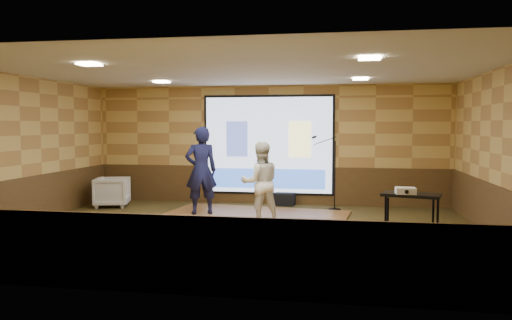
% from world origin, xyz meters
% --- Properties ---
extents(ground, '(9.00, 9.00, 0.00)m').
position_xyz_m(ground, '(0.00, 0.00, 0.00)').
color(ground, '#2B3317').
rests_on(ground, ground).
extents(room_shell, '(9.04, 7.04, 3.02)m').
position_xyz_m(room_shell, '(0.00, 0.00, 2.09)').
color(room_shell, tan).
rests_on(room_shell, ground).
extents(wainscot_back, '(9.00, 0.04, 0.95)m').
position_xyz_m(wainscot_back, '(0.00, 3.48, 0.47)').
color(wainscot_back, '#472E17').
rests_on(wainscot_back, ground).
extents(wainscot_front, '(9.00, 0.04, 0.95)m').
position_xyz_m(wainscot_front, '(0.00, -3.48, 0.47)').
color(wainscot_front, '#472E17').
rests_on(wainscot_front, ground).
extents(wainscot_left, '(0.04, 7.00, 0.95)m').
position_xyz_m(wainscot_left, '(-4.48, 0.00, 0.47)').
color(wainscot_left, '#472E17').
rests_on(wainscot_left, ground).
extents(wainscot_right, '(0.04, 7.00, 0.95)m').
position_xyz_m(wainscot_right, '(4.48, 0.00, 0.47)').
color(wainscot_right, '#472E17').
rests_on(wainscot_right, ground).
extents(projector_screen, '(3.32, 0.06, 2.52)m').
position_xyz_m(projector_screen, '(0.00, 3.44, 1.47)').
color(projector_screen, black).
rests_on(projector_screen, room_shell).
extents(downlight_nw, '(0.32, 0.32, 0.02)m').
position_xyz_m(downlight_nw, '(-2.20, 1.80, 2.97)').
color(downlight_nw, beige).
rests_on(downlight_nw, room_shell).
extents(downlight_ne, '(0.32, 0.32, 0.02)m').
position_xyz_m(downlight_ne, '(2.20, 1.80, 2.97)').
color(downlight_ne, beige).
rests_on(downlight_ne, room_shell).
extents(downlight_sw, '(0.32, 0.32, 0.02)m').
position_xyz_m(downlight_sw, '(-2.20, -1.50, 2.97)').
color(downlight_sw, beige).
rests_on(downlight_sw, room_shell).
extents(downlight_se, '(0.32, 0.32, 0.02)m').
position_xyz_m(downlight_se, '(2.20, -1.50, 2.97)').
color(downlight_se, beige).
rests_on(downlight_se, room_shell).
extents(dance_floor, '(4.35, 3.52, 0.03)m').
position_xyz_m(dance_floor, '(-0.10, 1.31, 0.01)').
color(dance_floor, brown).
rests_on(dance_floor, ground).
extents(player_left, '(0.84, 0.72, 1.94)m').
position_xyz_m(player_left, '(-1.24, 1.62, 1.00)').
color(player_left, '#13153C').
rests_on(player_left, dance_floor).
extents(player_right, '(0.96, 0.86, 1.64)m').
position_xyz_m(player_right, '(0.22, 0.79, 0.85)').
color(player_right, silver).
rests_on(player_right, dance_floor).
extents(av_table, '(0.88, 0.46, 0.93)m').
position_xyz_m(av_table, '(2.90, -0.93, 0.64)').
color(av_table, black).
rests_on(av_table, ground).
extents(projector, '(0.30, 0.25, 0.10)m').
position_xyz_m(projector, '(2.81, -1.01, 0.98)').
color(projector, silver).
rests_on(projector, av_table).
extents(mic_stand, '(0.69, 0.28, 1.76)m').
position_xyz_m(mic_stand, '(1.62, 2.84, 0.49)').
color(mic_stand, black).
rests_on(mic_stand, ground).
extents(banquet_chair, '(0.98, 0.96, 0.73)m').
position_xyz_m(banquet_chair, '(-3.71, 2.36, 0.36)').
color(banquet_chair, gray).
rests_on(banquet_chair, ground).
extents(duffel_bag, '(0.53, 0.38, 0.31)m').
position_xyz_m(duffel_bag, '(0.44, 3.25, 0.16)').
color(duffel_bag, black).
rests_on(duffel_bag, ground).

